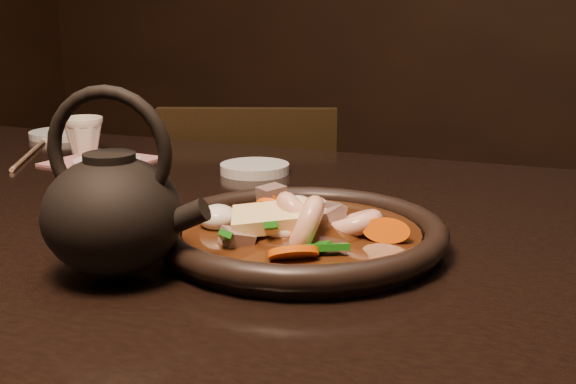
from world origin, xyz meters
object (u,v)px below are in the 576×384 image
at_px(tea_cup, 83,134).
at_px(plate, 302,234).
at_px(teapot, 113,209).
at_px(chair, 253,262).
at_px(table, 110,259).

bearing_deg(tea_cup, plate, -31.94).
height_order(plate, teapot, teapot).
bearing_deg(tea_cup, teapot, -49.91).
bearing_deg(chair, teapot, 86.31).
distance_m(plate, tea_cup, 0.63).
bearing_deg(teapot, plate, 36.90).
height_order(plate, tea_cup, tea_cup).
bearing_deg(chair, plate, 98.28).
relative_size(table, tea_cup, 22.70).
relative_size(table, teapot, 8.95).
relative_size(chair, plate, 2.59).
height_order(chair, tea_cup, tea_cup).
distance_m(chair, plate, 0.88).
distance_m(chair, teapot, 0.98).
relative_size(chair, tea_cup, 11.42).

